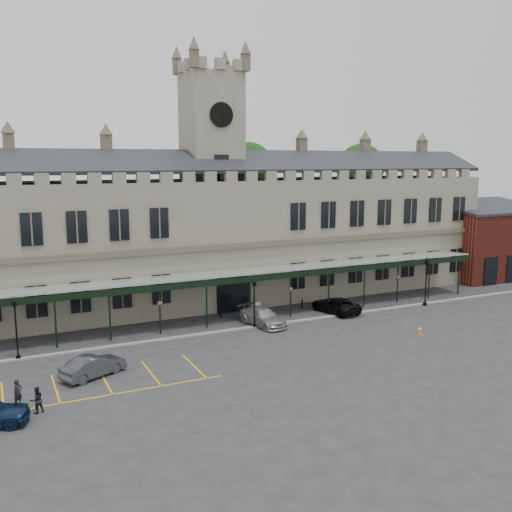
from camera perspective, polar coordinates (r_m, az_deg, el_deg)
name	(u,v)px	position (r m, az deg, el deg)	size (l,w,h in m)	color
ground	(290,346)	(43.78, 3.41, -8.96)	(140.00, 140.00, 0.00)	#2C2C2E
station_building	(213,236)	(56.46, -4.32, 1.98)	(60.00, 10.36, 17.30)	slate
clock_tower	(212,168)	(56.05, -4.44, 8.74)	(5.60, 5.60, 24.80)	slate
canopy	(249,294)	(49.53, -0.73, -3.85)	(50.00, 4.10, 4.30)	#8C9E93
brick_annex	(487,242)	(73.83, 22.07, 1.28)	(12.40, 8.36, 9.23)	maroon
kerb	(259,326)	(48.42, 0.26, -7.04)	(60.00, 0.40, 0.12)	gray
parking_markings	(107,383)	(37.99, -14.72, -12.22)	(16.00, 6.00, 0.01)	gold
tree_behind_mid	(248,169)	(67.46, -0.79, 8.65)	(6.00, 6.00, 16.00)	#332314
tree_behind_right	(361,169)	(75.53, 10.44, 8.59)	(6.00, 6.00, 16.00)	#332314
lamp_post_left	(16,323)	(43.38, -22.90, -6.16)	(0.43, 0.43, 4.56)	black
lamp_post_mid	(254,299)	(47.58, -0.17, -4.29)	(0.40, 0.40, 4.22)	black
lamp_post_right	(426,277)	(57.11, 16.66, -2.02)	(0.45, 0.45, 4.77)	black
traffic_cone	(420,330)	(48.32, 16.05, -7.12)	(0.43, 0.43, 0.68)	#FA4E07
sign_board	(258,308)	(52.32, 0.19, -5.23)	(0.63, 0.20, 1.10)	black
bollard_left	(221,312)	(51.35, -3.57, -5.61)	(0.17, 0.17, 0.94)	black
bollard_right	(302,304)	(54.27, 4.63, -4.81)	(0.16, 0.16, 0.89)	black
car_left_b	(93,366)	(39.07, -15.96, -10.54)	(1.51, 4.33, 1.43)	#373A3E
car_taxi	(263,317)	(48.73, 0.66, -6.10)	(2.06, 5.06, 1.47)	#94979B
car_van	(335,305)	(53.24, 7.94, -4.88)	(2.32, 5.03, 1.40)	black
person_a	(18,393)	(36.07, -22.72, -12.51)	(0.58, 0.38, 1.59)	black
person_b	(37,400)	(34.79, -21.08, -13.29)	(0.74, 0.58, 1.53)	black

